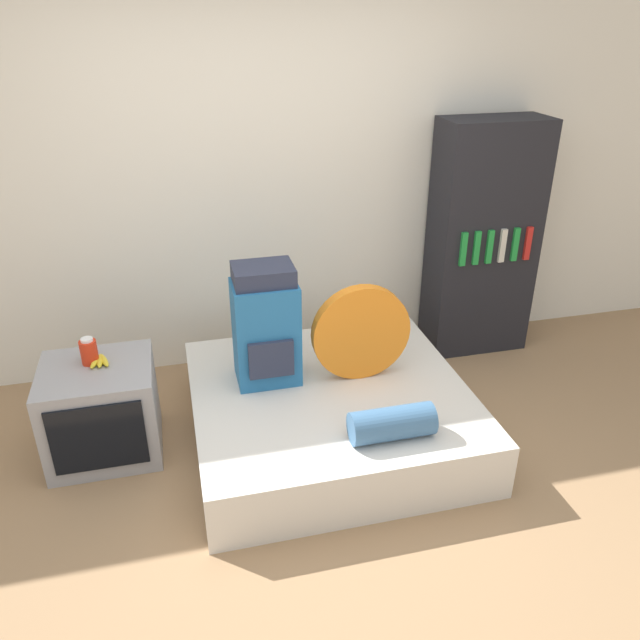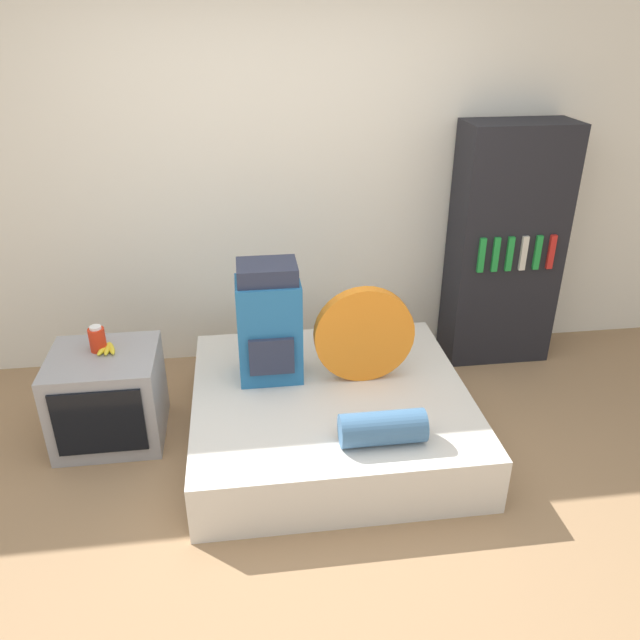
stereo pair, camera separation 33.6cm
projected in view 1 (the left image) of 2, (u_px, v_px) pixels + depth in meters
The scene contains 10 objects.
ground_plane at pixel (320, 530), 3.05m from camera, with size 16.00×16.00×0.00m, color #997551.
wall_back at pixel (253, 177), 4.02m from camera, with size 8.00×0.05×2.60m.
bed at pixel (330, 412), 3.66m from camera, with size 1.56×1.50×0.32m.
backpack at pixel (266, 326), 3.53m from camera, with size 0.36×0.31×0.71m.
tent_bag at pixel (361, 333), 3.58m from camera, with size 0.58×0.07×0.58m.
sleeping_roll at pixel (392, 423), 3.14m from camera, with size 0.43×0.17×0.17m.
television at pixel (102, 411), 3.48m from camera, with size 0.60×0.56×0.54m.
canister at pixel (89, 351), 3.38m from camera, with size 0.09×0.09×0.15m.
banana_bunch at pixel (100, 361), 3.40m from camera, with size 0.12×0.15×0.03m.
bookshelf at pixel (483, 240), 4.36m from camera, with size 0.72×0.38×1.65m.
Camera 1 is at (-0.55, -2.19, 2.30)m, focal length 35.00 mm.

